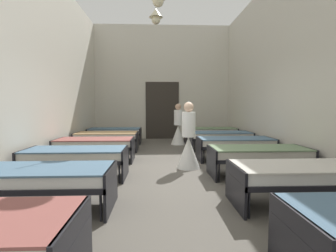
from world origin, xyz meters
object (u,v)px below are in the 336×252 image
object	(u,v)px
bed_left_row_3	(95,144)
bed_left_row_4	(107,137)
nurse_near_aisle	(178,130)
bed_left_row_2	(76,156)
bed_left_row_5	(115,132)
bed_right_row_4	(220,136)
bed_right_row_2	(259,154)
bed_right_row_5	(210,131)
bed_right_row_1	(302,175)
bed_right_row_3	(235,143)
nurse_mid_aisle	(188,144)
bed_left_row_1	(40,178)

from	to	relation	value
bed_left_row_3	bed_left_row_4	size ratio (longest dim) A/B	1.00
bed_left_row_4	nurse_near_aisle	world-z (taller)	nurse_near_aisle
bed_left_row_2	bed_left_row_5	distance (m)	4.47
bed_left_row_2	nurse_near_aisle	size ratio (longest dim) A/B	1.28
bed_left_row_3	bed_right_row_4	size ratio (longest dim) A/B	1.00
bed_right_row_2	bed_right_row_5	bearing A→B (deg)	90.00
bed_left_row_5	bed_right_row_1	bearing A→B (deg)	-59.29
bed_right_row_3	nurse_near_aisle	xyz separation A→B (m)	(-1.23, 2.71, 0.09)
bed_right_row_5	nurse_mid_aisle	size ratio (longest dim) A/B	1.28
bed_right_row_1	nurse_mid_aisle	distance (m)	2.56
bed_left_row_5	nurse_near_aisle	distance (m)	2.32
bed_right_row_1	nurse_near_aisle	world-z (taller)	nurse_near_aisle
bed_right_row_1	bed_right_row_2	size ratio (longest dim) A/B	1.00
bed_left_row_1	bed_right_row_3	xyz separation A→B (m)	(3.54, 2.98, 0.00)
bed_left_row_4	nurse_mid_aisle	bearing A→B (deg)	-45.19
bed_right_row_1	bed_left_row_2	world-z (taller)	same
bed_right_row_3	bed_left_row_4	distance (m)	3.84
bed_left_row_1	nurse_mid_aisle	bearing A→B (deg)	44.56
bed_left_row_4	bed_right_row_4	distance (m)	3.54
bed_right_row_3	nurse_near_aisle	size ratio (longest dim) A/B	1.28
bed_left_row_4	bed_right_row_4	world-z (taller)	same
bed_left_row_2	bed_right_row_2	distance (m)	3.54
bed_right_row_2	bed_right_row_3	world-z (taller)	same
bed_right_row_1	bed_left_row_3	size ratio (longest dim) A/B	1.00
bed_left_row_3	bed_right_row_4	bearing A→B (deg)	22.82
bed_right_row_2	nurse_mid_aisle	size ratio (longest dim) A/B	1.28
bed_left_row_3	bed_left_row_5	distance (m)	2.98
bed_right_row_2	bed_right_row_3	distance (m)	1.49
bed_right_row_1	bed_right_row_2	bearing A→B (deg)	90.00
bed_left_row_1	bed_right_row_2	size ratio (longest dim) A/B	1.00
bed_left_row_1	bed_left_row_4	size ratio (longest dim) A/B	1.00
nurse_near_aisle	nurse_mid_aisle	xyz separation A→B (m)	(-0.06, -3.48, 0.00)
bed_right_row_3	bed_right_row_4	xyz separation A→B (m)	(0.00, 1.49, 0.00)
bed_right_row_2	bed_left_row_4	xyz separation A→B (m)	(-3.54, 2.98, 0.00)
bed_left_row_1	bed_right_row_3	bearing A→B (deg)	40.08
bed_right_row_1	bed_right_row_5	size ratio (longest dim) A/B	1.00
bed_right_row_4	bed_left_row_1	bearing A→B (deg)	-128.38
bed_right_row_3	bed_left_row_4	xyz separation A→B (m)	(-3.54, 1.49, 0.00)
bed_left_row_1	bed_right_row_5	world-z (taller)	same
bed_right_row_2	nurse_near_aisle	distance (m)	4.38
bed_left_row_2	bed_right_row_2	size ratio (longest dim) A/B	1.00
bed_right_row_2	nurse_mid_aisle	xyz separation A→B (m)	(-1.30, 0.72, 0.09)
bed_left_row_2	nurse_near_aisle	world-z (taller)	nurse_near_aisle
bed_left_row_3	bed_left_row_1	bearing A→B (deg)	-90.00
bed_left_row_2	nurse_mid_aisle	size ratio (longest dim) A/B	1.28
bed_right_row_2	bed_right_row_5	distance (m)	4.47
bed_right_row_3	nurse_near_aisle	distance (m)	2.98
bed_left_row_1	nurse_mid_aisle	world-z (taller)	nurse_mid_aisle
bed_left_row_4	nurse_near_aisle	bearing A→B (deg)	27.90
bed_left_row_1	bed_left_row_2	world-z (taller)	same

